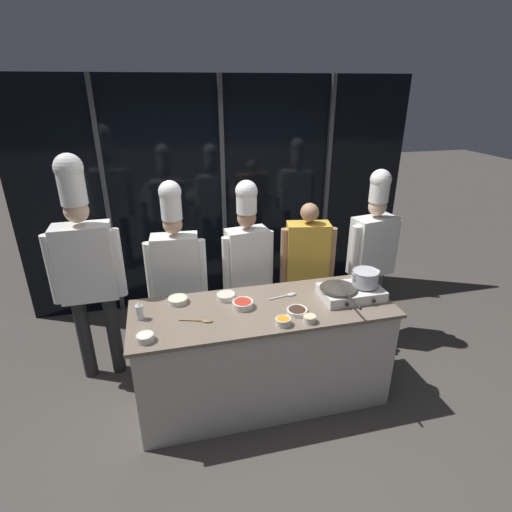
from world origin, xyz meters
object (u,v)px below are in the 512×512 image
Objects in this scene: squeeze_bottle_clear at (139,311)px; prep_bowl_ginger at (310,318)px; portable_stove at (351,292)px; prep_bowl_carrots at (283,321)px; chef_line at (247,258)px; chef_pastry at (373,247)px; prep_bowl_chili_flakes at (243,304)px; chef_head at (86,261)px; person_guest at (307,263)px; serving_spoon_solid at (288,295)px; chef_sous at (176,265)px; stock_pot at (365,278)px; frying_pan at (339,287)px; prep_bowl_soy_glaze at (297,311)px; prep_bowl_garlic at (145,337)px; prep_bowl_chicken at (226,296)px; prep_bowl_noodles at (178,300)px; serving_spoon_slotted at (203,321)px.

squeeze_bottle_clear reaches higher than prep_bowl_ginger.
portable_stove reaches higher than prep_bowl_carrots.
chef_pastry reaches higher than chef_line.
portable_stove is 0.28× the size of chef_pastry.
prep_bowl_chili_flakes is 1.42m from chef_head.
chef_head is 1.35× the size of person_guest.
person_guest reaches higher than prep_bowl_ginger.
prep_bowl_chili_flakes reaches higher than serving_spoon_solid.
prep_bowl_carrots is at bearing -53.13° from prep_bowl_chili_flakes.
chef_head reaches higher than serving_spoon_solid.
chef_sous reaches higher than serving_spoon_solid.
stock_pot is at bearing 119.87° from person_guest.
squeeze_bottle_clear is at bearing 177.15° from frying_pan.
prep_bowl_garlic is at bearing -175.09° from prep_bowl_soy_glaze.
prep_bowl_ginger is 0.75m from prep_bowl_chicken.
chef_pastry is at bearing 12.57° from prep_bowl_noodles.
squeeze_bottle_clear reaches higher than prep_bowl_soy_glaze.
chef_sous is (-0.90, 0.61, 0.11)m from serving_spoon_solid.
chef_pastry is at bearing -176.97° from chef_sous.
prep_bowl_chili_flakes reaches higher than prep_bowl_noodles.
person_guest reaches higher than prep_bowl_garlic.
chef_head is at bearing 152.87° from prep_bowl_chili_flakes.
frying_pan is 1.15m from serving_spoon_slotted.
stock_pot is (0.12, 0.00, 0.12)m from portable_stove.
prep_bowl_chili_flakes is 0.08× the size of chef_head.
prep_bowl_chili_flakes is at bearing 126.87° from prep_bowl_carrots.
person_guest is at bearing 64.80° from prep_bowl_soy_glaze.
prep_bowl_garlic is 0.07× the size of chef_sous.
prep_bowl_garlic is at bearing -162.15° from serving_spoon_solid.
prep_bowl_carrots is at bearing 146.09° from chef_head.
prep_bowl_soy_glaze reaches higher than serving_spoon_solid.
prep_bowl_ginger is 1.97m from chef_head.
chef_head reaches higher than chef_line.
prep_bowl_carrots is (-0.68, -0.26, -0.02)m from portable_stove.
prep_bowl_chili_flakes is 0.43m from serving_spoon_solid.
portable_stove is 0.17m from stock_pot.
prep_bowl_chicken is at bearing 39.66° from person_guest.
prep_bowl_noodles is 0.55m from prep_bowl_chili_flakes.
person_guest is at bearing 19.39° from prep_bowl_noodles.
prep_bowl_soy_glaze is 1.26m from chef_sous.
person_guest is at bearing 21.88° from squeeze_bottle_clear.
prep_bowl_chili_flakes is 1.39× the size of prep_bowl_garlic.
person_guest is (0.61, -0.00, -0.12)m from chef_line.
prep_bowl_soy_glaze is at bearing -23.24° from prep_bowl_noodles.
prep_bowl_chicken is (-1.15, 0.22, -0.14)m from stock_pot.
prep_bowl_soy_glaze is at bearing -34.85° from prep_bowl_chicken.
chef_head is (-1.14, 0.47, 0.24)m from prep_bowl_chicken.
chef_head reaches higher than serving_spoon_slotted.
squeeze_bottle_clear is 1.23m from serving_spoon_solid.
person_guest reaches higher than serving_spoon_solid.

